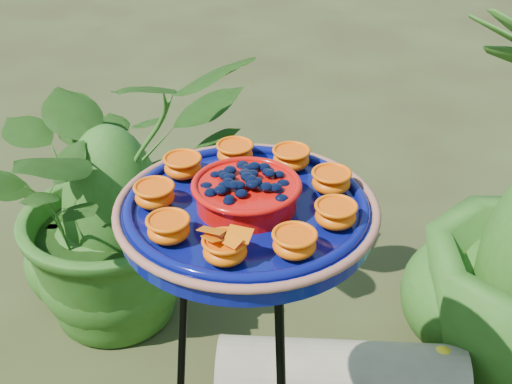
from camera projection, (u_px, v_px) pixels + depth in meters
The scene contains 4 objects.
tripod_stand at pixel (248, 367), 1.29m from camera, with size 0.36×0.36×0.79m.
feeder_dish at pixel (247, 207), 1.11m from camera, with size 0.50×0.50×0.09m.
driftwood_log at pixel (340, 381), 1.77m from camera, with size 0.20×0.20×0.61m, color tan.
shrub_back_left at pixel (112, 189), 1.96m from camera, with size 0.74×0.64×0.82m, color #295216.
Camera 1 is at (0.32, -1.05, 1.42)m, focal length 50.00 mm.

